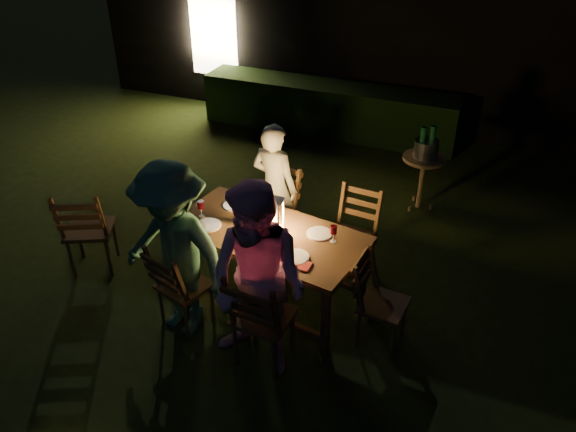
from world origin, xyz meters
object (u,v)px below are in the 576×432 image
at_px(ice_bucket, 426,149).
at_px(chair_near_left, 185,299).
at_px(chair_far_right, 351,250).
at_px(side_table, 424,163).
at_px(bottle_bucket_b, 431,144).
at_px(chair_far_left, 273,223).
at_px(chair_spare, 92,243).
at_px(bottle_bucket_a, 422,146).
at_px(chair_near_right, 263,332).
at_px(dining_table, 268,238).
at_px(chair_end, 380,316).
at_px(person_house_side, 275,187).
at_px(person_opp_left, 175,252).
at_px(person_opp_right, 258,283).
at_px(bottle_table, 246,212).
at_px(lantern, 274,217).

bearing_deg(ice_bucket, chair_near_left, -118.94).
xyz_separation_m(chair_far_right, ice_bucket, (0.43, 1.68, 0.53)).
xyz_separation_m(side_table, bottle_bucket_b, (0.05, 0.04, 0.25)).
bearing_deg(chair_far_right, chair_far_left, -4.30).
bearing_deg(chair_near_left, ice_bucket, 78.24).
relative_size(chair_spare, side_table, 1.48).
relative_size(chair_spare, bottle_bucket_a, 3.38).
relative_size(chair_far_right, side_table, 1.39).
height_order(chair_near_right, bottle_bucket_a, chair_near_right).
bearing_deg(chair_far_left, side_table, -116.13).
distance_m(dining_table, chair_end, 1.30).
xyz_separation_m(bottle_bucket_a, bottle_bucket_b, (0.10, 0.08, 0.00)).
height_order(person_house_side, bottle_bucket_a, person_house_side).
height_order(person_house_side, person_opp_left, person_opp_left).
height_order(dining_table, person_opp_right, person_opp_right).
distance_m(person_opp_left, side_table, 3.52).
height_order(person_opp_right, bottle_bucket_a, person_opp_right).
height_order(chair_near_right, side_table, chair_near_right).
height_order(dining_table, ice_bucket, ice_bucket).
xyz_separation_m(chair_end, side_table, (-0.11, 2.55, 0.36)).
distance_m(person_house_side, bottle_table, 0.86).
bearing_deg(person_opp_right, chair_near_right, 86.73).
relative_size(chair_near_right, person_opp_left, 0.61).
bearing_deg(chair_near_left, side_table, 78.24).
bearing_deg(ice_bucket, bottle_bucket_a, -141.34).
height_order(chair_far_left, bottle_table, bottle_table).
relative_size(chair_far_left, bottle_bucket_b, 3.18).
xyz_separation_m(person_house_side, ice_bucket, (1.40, 1.46, 0.08)).
distance_m(person_house_side, side_table, 2.03).
bearing_deg(side_table, bottle_table, -120.29).
bearing_deg(person_opp_right, bottle_bucket_b, 85.22).
height_order(side_table, bottle_bucket_a, bottle_bucket_a).
bearing_deg(chair_spare, chair_far_left, 8.18).
relative_size(dining_table, lantern, 5.80).
bearing_deg(chair_near_left, lantern, 65.99).
distance_m(lantern, bottle_bucket_b, 2.59).
bearing_deg(bottle_bucket_a, lantern, -113.64).
bearing_deg(person_opp_left, chair_near_right, 3.05).
height_order(chair_near_right, chair_spare, chair_spare).
relative_size(chair_far_left, person_opp_left, 0.58).
relative_size(chair_far_right, person_opp_left, 0.57).
distance_m(person_opp_left, bottle_bucket_a, 3.45).
height_order(chair_far_right, bottle_bucket_a, bottle_bucket_a).
xyz_separation_m(chair_far_right, chair_spare, (-2.63, -0.96, 0.02)).
distance_m(chair_near_left, person_opp_left, 0.59).
bearing_deg(bottle_bucket_b, chair_end, -88.60).
relative_size(chair_near_left, chair_end, 1.04).
distance_m(chair_near_left, bottle_bucket_b, 3.57).
bearing_deg(chair_end, dining_table, -94.81).
distance_m(chair_far_left, chair_spare, 2.00).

